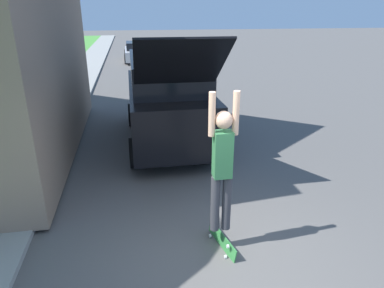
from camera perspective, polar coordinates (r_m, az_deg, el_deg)
The scene contains 6 objects.
ground_plane at distance 5.21m, azimuth 3.70°, elevation -18.61°, with size 120.00×120.00×0.00m, color #54514F.
sidewalk at distance 10.71m, azimuth -23.65°, elevation 1.67°, with size 1.80×80.00×0.10m.
suv_parked at distance 9.06m, azimuth -4.26°, elevation 7.84°, with size 2.06×5.65×2.95m.
car_down_street at distance 24.85m, azimuth -8.99°, elevation 14.93°, with size 1.89×4.46×1.29m.
skateboarder at distance 4.68m, azimuth 5.07°, elevation -3.09°, with size 0.41×0.24×2.05m.
skateboard at distance 5.38m, azimuth 4.94°, elevation -15.69°, with size 0.26×0.80×0.25m.
Camera 1 is at (-1.02, -3.85, 3.35)m, focal length 32.00 mm.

